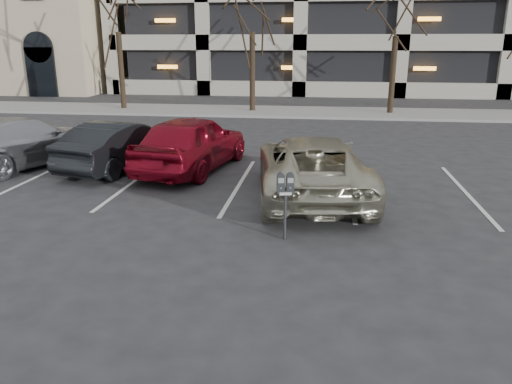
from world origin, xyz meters
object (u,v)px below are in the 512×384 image
car_red (192,142)px  car_dark (121,145)px  suv_silver (312,167)px  car_silver (22,142)px  parking_meter (285,190)px

car_red → car_dark: 2.07m
suv_silver → car_red: 4.04m
car_dark → car_silver: (-2.99, -0.08, 0.04)m
car_silver → car_dark: bearing=-158.8°
car_red → car_dark: car_red is taller
car_red → car_silver: (-5.05, -0.19, -0.07)m
car_dark → car_silver: size_ratio=0.83×
suv_silver → car_red: bearing=-38.9°
suv_silver → car_dark: size_ratio=1.31×
parking_meter → suv_silver: (0.41, 2.79, -0.23)m
parking_meter → car_red: car_red is taller
parking_meter → car_dark: car_dark is taller
car_red → car_silver: bearing=12.7°
parking_meter → car_silver: bearing=138.8°
parking_meter → car_red: (-3.03, 4.90, -0.16)m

